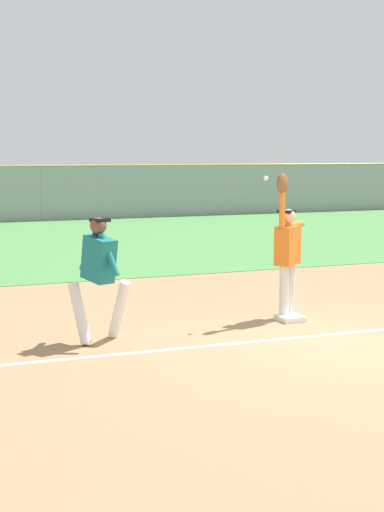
# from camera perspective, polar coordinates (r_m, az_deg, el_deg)

# --- Properties ---
(ground_plane) EXTENTS (70.05, 70.05, 0.00)m
(ground_plane) POSITION_cam_1_polar(r_m,az_deg,el_deg) (10.41, 11.01, -6.76)
(ground_plane) COLOR #A37A54
(outfield_grass) EXTENTS (42.47, 14.35, 0.01)m
(outfield_grass) POSITION_cam_1_polar(r_m,az_deg,el_deg) (22.86, -7.82, 1.18)
(outfield_grass) COLOR #4C8C47
(outfield_grass) RESTS_ON ground_plane
(chalk_foul_line) EXTENTS (12.00, 0.46, 0.01)m
(chalk_foul_line) POSITION_cam_1_polar(r_m,az_deg,el_deg) (9.73, -11.05, -7.75)
(chalk_foul_line) COLOR white
(chalk_foul_line) RESTS_ON ground_plane
(first_base) EXTENTS (0.38, 0.38, 0.08)m
(first_base) POSITION_cam_1_polar(r_m,az_deg,el_deg) (11.91, 7.38, -4.65)
(first_base) COLOR white
(first_base) RESTS_ON ground_plane
(fielder) EXTENTS (0.79, 0.61, 2.28)m
(fielder) POSITION_cam_1_polar(r_m,az_deg,el_deg) (11.91, 7.15, 0.63)
(fielder) COLOR silver
(fielder) RESTS_ON ground_plane
(runner) EXTENTS (0.88, 0.81, 1.72)m
(runner) POSITION_cam_1_polar(r_m,az_deg,el_deg) (10.42, -6.98, -1.06)
(runner) COLOR white
(runner) RESTS_ON ground_plane
(baseball) EXTENTS (0.07, 0.07, 0.07)m
(baseball) POSITION_cam_1_polar(r_m,az_deg,el_deg) (11.57, 5.56, 5.83)
(baseball) COLOR white
(outfield_fence) EXTENTS (42.55, 0.08, 2.14)m
(outfield_fence) POSITION_cam_1_polar(r_m,az_deg,el_deg) (29.76, -11.26, 4.66)
(outfield_fence) COLOR #93999E
(outfield_fence) RESTS_ON ground_plane
(parked_car_white) EXTENTS (4.49, 2.30, 1.25)m
(parked_car_white) POSITION_cam_1_polar(r_m,az_deg,el_deg) (34.38, -6.98, 4.48)
(parked_car_white) COLOR white
(parked_car_white) RESTS_ON ground_plane
(parked_car_red) EXTENTS (4.44, 2.20, 1.25)m
(parked_car_red) POSITION_cam_1_polar(r_m,az_deg,el_deg) (36.09, 1.12, 4.69)
(parked_car_red) COLOR #B21E1E
(parked_car_red) RESTS_ON ground_plane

